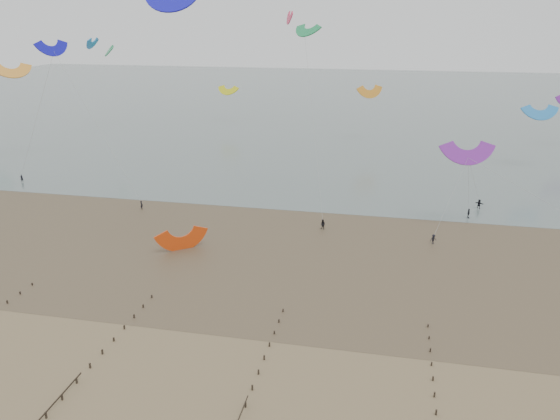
# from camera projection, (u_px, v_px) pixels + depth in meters

# --- Properties ---
(ground) EXTENTS (500.00, 500.00, 0.00)m
(ground) POSITION_uv_depth(u_px,v_px,m) (226.00, 363.00, 59.47)
(ground) COLOR brown
(ground) RESTS_ON ground
(sea_and_shore) EXTENTS (500.00, 665.00, 0.03)m
(sea_and_shore) POSITION_uv_depth(u_px,v_px,m) (262.00, 240.00, 91.97)
(sea_and_shore) COLOR #475654
(sea_and_shore) RESTS_ON ground
(kitesurfer_lead) EXTENTS (0.76, 0.68, 1.73)m
(kitesurfer_lead) POSITION_uv_depth(u_px,v_px,m) (142.00, 205.00, 106.55)
(kitesurfer_lead) COLOR black
(kitesurfer_lead) RESTS_ON ground
(kitesurfers) EXTENTS (154.34, 21.30, 1.89)m
(kitesurfers) POSITION_uv_depth(u_px,v_px,m) (479.00, 223.00, 97.30)
(kitesurfers) COLOR black
(kitesurfers) RESTS_ON ground
(grounded_kite) EXTENTS (9.27, 9.01, 4.02)m
(grounded_kite) POSITION_uv_depth(u_px,v_px,m) (183.00, 249.00, 88.46)
(grounded_kite) COLOR #DD3E0D
(grounded_kite) RESTS_ON ground
(kites_airborne) EXTENTS (245.66, 116.24, 37.38)m
(kites_airborne) POSITION_uv_depth(u_px,v_px,m) (330.00, 83.00, 136.84)
(kites_airborne) COLOR #1513CD
(kites_airborne) RESTS_ON ground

